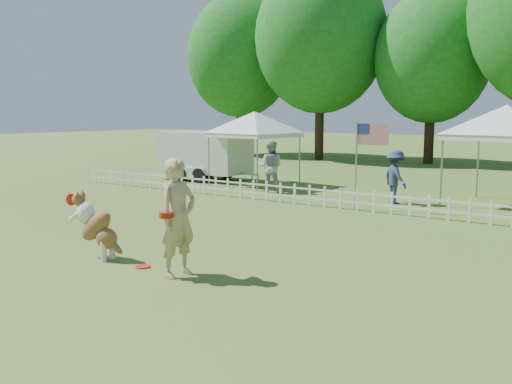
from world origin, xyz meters
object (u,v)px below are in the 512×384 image
canopy_tent_right (504,157)px  flag_pole (356,166)px  dog (97,226)px  canopy_tent_left (255,150)px  handler (178,218)px  cargo_trailer (204,155)px  frisbee_on_turf (143,267)px  spectator_a (270,167)px  spectator_b (396,177)px

canopy_tent_right → flag_pole: canopy_tent_right is taller
dog → canopy_tent_left: size_ratio=0.45×
handler → cargo_trailer: bearing=43.3°
handler → cargo_trailer: 13.52m
frisbee_on_turf → canopy_tent_right: size_ratio=0.09×
frisbee_on_turf → flag_pole: bearing=87.0°
canopy_tent_left → canopy_tent_right: bearing=8.2°
handler → spectator_a: (-4.30, 9.10, -0.10)m
frisbee_on_turf → spectator_a: size_ratio=0.15×
flag_pole → cargo_trailer: bearing=150.0°
canopy_tent_right → spectator_b: size_ratio=1.79×
spectator_b → canopy_tent_right: bearing=-115.7°
spectator_b → cargo_trailer: bearing=30.1°
canopy_tent_right → dog: bearing=-105.8°
spectator_b → canopy_tent_left: bearing=28.9°
canopy_tent_right → flag_pole: bearing=-129.4°
spectator_b → spectator_a: bearing=40.9°
flag_pole → spectator_a: flag_pole is taller
dog → flag_pole: bearing=74.2°
frisbee_on_turf → spectator_a: (-3.43, 9.09, 0.86)m
dog → flag_pole: size_ratio=0.50×
dog → handler: bearing=-3.4°
cargo_trailer → spectator_b: bearing=-11.0°
flag_pole → spectator_b: size_ratio=1.53×
canopy_tent_left → flag_pole: (5.33, -2.64, -0.11)m
cargo_trailer → flag_pole: flag_pole is taller
spectator_a → spectator_b: spectator_a is taller
handler → spectator_b: (0.04, 9.27, -0.18)m
cargo_trailer → flag_pole: (7.98, -2.93, 0.24)m
flag_pole → dog: bearing=-111.2°
frisbee_on_turf → dog: bearing=-177.4°
dog → spectator_a: 9.43m
canopy_tent_right → spectator_a: (-7.03, -1.45, -0.54)m
canopy_tent_right → spectator_a: size_ratio=1.62×
canopy_tent_left → canopy_tent_right: size_ratio=0.94×
dog → canopy_tent_right: (4.73, 10.59, 0.81)m
dog → spectator_a: (-2.30, 9.14, 0.27)m
spectator_a → spectator_b: size_ratio=1.11×
canopy_tent_left → frisbee_on_turf: bearing=-58.1°
canopy_tent_left → flag_pole: bearing=-20.1°
spectator_a → frisbee_on_turf: bearing=86.5°
frisbee_on_turf → canopy_tent_left: 11.46m
dog → cargo_trailer: size_ratio=0.27×
handler → cargo_trailer: (-8.44, 10.56, 0.00)m
handler → spectator_a: size_ratio=1.11×
handler → frisbee_on_turf: (-0.87, 0.01, -0.96)m
spectator_a → spectator_b: (4.34, 0.16, -0.08)m
handler → dog: (-2.00, -0.04, -0.37)m
dog → spectator_a: spectator_a is taller
spectator_a → flag_pole: bearing=134.9°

